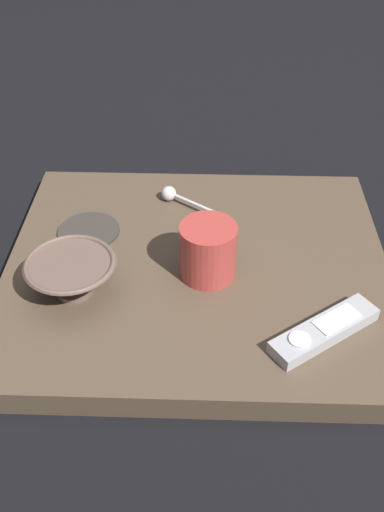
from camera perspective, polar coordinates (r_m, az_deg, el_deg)
name	(u,v)px	position (r m, az deg, el deg)	size (l,w,h in m)	color
ground_plane	(197,281)	(0.99, 0.50, -2.49)	(6.00, 6.00, 0.00)	black
table	(197,272)	(0.98, 0.51, -1.58)	(0.63, 0.55, 0.04)	#4C3D2D
cereal_bowl	(72,274)	(0.91, -11.73, -1.77)	(0.14, 0.14, 0.06)	brown
coffee_mug	(208,251)	(0.91, 1.57, 0.51)	(0.09, 0.09, 0.09)	#A53833
teaspoon	(173,195)	(1.10, -1.87, 5.98)	(0.12, 0.09, 0.03)	silver
tv_remote_near	(324,330)	(0.86, 12.86, -7.13)	(0.17, 0.14, 0.02)	#9E9EA3
drink_coaster	(89,231)	(1.04, -10.11, 2.44)	(0.11, 0.11, 0.01)	#332D28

